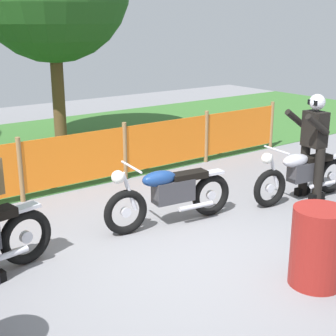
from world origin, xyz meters
The scene contains 7 objects.
ground centered at (0.00, 0.00, -0.01)m, with size 24.00×24.00×0.02m, color gray.
grass_verge centered at (0.00, 6.14, 0.01)m, with size 24.00×6.21×0.01m, color #386B2D.
barrier_fence centered at (0.00, 3.04, 0.54)m, with size 9.70×0.08×1.05m.
motorcycle_trailing centered at (0.37, 0.90, 0.46)m, with size 2.00×0.61×0.95m.
motorcycle_third centered at (2.66, 0.45, 0.44)m, with size 1.92×0.60×0.91m.
rider_third centered at (2.84, 0.43, 0.92)m, with size 0.61×0.60×1.69m.
oil_drum centered at (0.66, -1.36, 0.44)m, with size 0.58×0.58×0.88m, color maroon.
Camera 1 is at (-3.51, -4.28, 2.77)m, focal length 52.72 mm.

